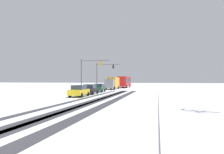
{
  "coord_description": "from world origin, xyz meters",
  "views": [
    {
      "loc": [
        6.98,
        -5.92,
        2.31
      ],
      "look_at": [
        0.0,
        23.56,
        2.8
      ],
      "focal_mm": 31.01,
      "sensor_mm": 36.0,
      "label": 1
    }
  ],
  "objects_px": {
    "car_black_second": "(90,89)",
    "box_truck_delivery": "(112,83)",
    "traffic_signal_far_left": "(103,71)",
    "traffic_signal_near_left": "(89,69)",
    "car_dark_green_lead": "(99,88)",
    "bus_oncoming": "(125,81)",
    "car_yellow_cab_third": "(79,91)"
  },
  "relations": [
    {
      "from": "box_truck_delivery",
      "to": "car_yellow_cab_third",
      "type": "bearing_deg",
      "value": -88.57
    },
    {
      "from": "car_black_second",
      "to": "car_yellow_cab_third",
      "type": "distance_m",
      "value": 4.98
    },
    {
      "from": "car_dark_green_lead",
      "to": "traffic_signal_near_left",
      "type": "bearing_deg",
      "value": -161.67
    },
    {
      "from": "box_truck_delivery",
      "to": "bus_oncoming",
      "type": "bearing_deg",
      "value": 84.61
    },
    {
      "from": "traffic_signal_far_left",
      "to": "car_black_second",
      "type": "bearing_deg",
      "value": -81.88
    },
    {
      "from": "traffic_signal_near_left",
      "to": "bus_oncoming",
      "type": "distance_m",
      "value": 23.89
    },
    {
      "from": "car_yellow_cab_third",
      "to": "traffic_signal_near_left",
      "type": "bearing_deg",
      "value": 103.24
    },
    {
      "from": "car_yellow_cab_third",
      "to": "car_black_second",
      "type": "bearing_deg",
      "value": 92.09
    },
    {
      "from": "traffic_signal_far_left",
      "to": "box_truck_delivery",
      "type": "height_order",
      "value": "traffic_signal_far_left"
    },
    {
      "from": "car_black_second",
      "to": "box_truck_delivery",
      "type": "bearing_deg",
      "value": 91.25
    },
    {
      "from": "car_dark_green_lead",
      "to": "car_yellow_cab_third",
      "type": "xyz_separation_m",
      "value": [
        0.57,
        -11.26,
        0.0
      ]
    },
    {
      "from": "traffic_signal_near_left",
      "to": "box_truck_delivery",
      "type": "xyz_separation_m",
      "value": [
        1.94,
        11.83,
        -2.78
      ]
    },
    {
      "from": "traffic_signal_far_left",
      "to": "traffic_signal_near_left",
      "type": "height_order",
      "value": "same"
    },
    {
      "from": "traffic_signal_far_left",
      "to": "car_dark_green_lead",
      "type": "bearing_deg",
      "value": -78.81
    },
    {
      "from": "traffic_signal_far_left",
      "to": "car_black_second",
      "type": "relative_size",
      "value": 1.58
    },
    {
      "from": "box_truck_delivery",
      "to": "car_black_second",
      "type": "bearing_deg",
      "value": -88.75
    },
    {
      "from": "traffic_signal_far_left",
      "to": "traffic_signal_near_left",
      "type": "relative_size",
      "value": 1.0
    },
    {
      "from": "car_dark_green_lead",
      "to": "bus_oncoming",
      "type": "xyz_separation_m",
      "value": [
        1.11,
        22.93,
        1.18
      ]
    },
    {
      "from": "traffic_signal_far_left",
      "to": "car_dark_green_lead",
      "type": "xyz_separation_m",
      "value": [
        1.84,
        -9.29,
        -3.62
      ]
    },
    {
      "from": "car_yellow_cab_third",
      "to": "bus_oncoming",
      "type": "height_order",
      "value": "bus_oncoming"
    },
    {
      "from": "traffic_signal_near_left",
      "to": "car_dark_green_lead",
      "type": "xyz_separation_m",
      "value": [
        1.93,
        0.64,
        -3.6
      ]
    },
    {
      "from": "traffic_signal_near_left",
      "to": "car_black_second",
      "type": "xyz_separation_m",
      "value": [
        2.32,
        -5.64,
        -3.6
      ]
    },
    {
      "from": "car_yellow_cab_third",
      "to": "box_truck_delivery",
      "type": "relative_size",
      "value": 0.56
    },
    {
      "from": "car_dark_green_lead",
      "to": "car_yellow_cab_third",
      "type": "height_order",
      "value": "same"
    },
    {
      "from": "car_dark_green_lead",
      "to": "car_yellow_cab_third",
      "type": "distance_m",
      "value": 11.28
    },
    {
      "from": "traffic_signal_near_left",
      "to": "car_yellow_cab_third",
      "type": "height_order",
      "value": "traffic_signal_near_left"
    },
    {
      "from": "traffic_signal_near_left",
      "to": "car_dark_green_lead",
      "type": "distance_m",
      "value": 4.13
    },
    {
      "from": "traffic_signal_near_left",
      "to": "car_black_second",
      "type": "bearing_deg",
      "value": -67.67
    },
    {
      "from": "traffic_signal_far_left",
      "to": "car_yellow_cab_third",
      "type": "distance_m",
      "value": 21.0
    },
    {
      "from": "bus_oncoming",
      "to": "box_truck_delivery",
      "type": "relative_size",
      "value": 1.48
    },
    {
      "from": "traffic_signal_near_left",
      "to": "bus_oncoming",
      "type": "xyz_separation_m",
      "value": [
        3.05,
        23.57,
        -2.42
      ]
    },
    {
      "from": "car_black_second",
      "to": "bus_oncoming",
      "type": "distance_m",
      "value": 29.25
    }
  ]
}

